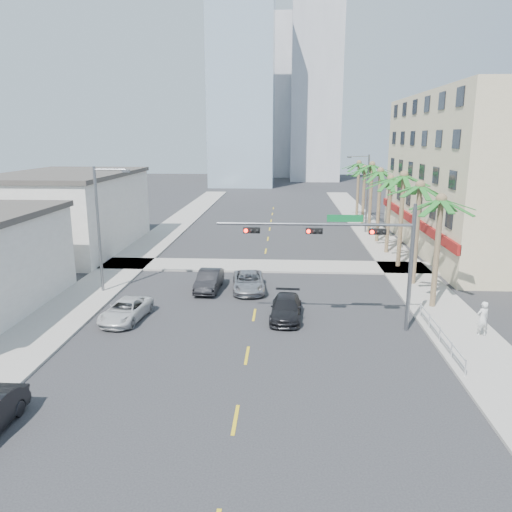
{
  "coord_description": "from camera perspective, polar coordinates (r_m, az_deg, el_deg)",
  "views": [
    {
      "loc": [
        1.87,
        -19.71,
        11.01
      ],
      "look_at": [
        0.03,
        11.41,
        3.5
      ],
      "focal_mm": 35.0,
      "sensor_mm": 36.0,
      "label": 1
    }
  ],
  "objects": [
    {
      "name": "ground",
      "position": [
        22.65,
        -1.85,
        -15.54
      ],
      "size": [
        260.0,
        260.0,
        0.0
      ],
      "primitive_type": "plane",
      "color": "#262628",
      "rests_on": "ground"
    },
    {
      "name": "sidewalk_right",
      "position": [
        42.41,
        17.1,
        -2.01
      ],
      "size": [
        4.0,
        120.0,
        0.15
      ],
      "primitive_type": "cube",
      "color": "gray",
      "rests_on": "ground"
    },
    {
      "name": "sidewalk_left",
      "position": [
        43.46,
        -15.35,
        -1.52
      ],
      "size": [
        4.0,
        120.0,
        0.15
      ],
      "primitive_type": "cube",
      "color": "gray",
      "rests_on": "ground"
    },
    {
      "name": "sidewalk_cross",
      "position": [
        43.16,
        0.79,
        -1.13
      ],
      "size": [
        80.0,
        4.0,
        0.15
      ],
      "primitive_type": "cube",
      "color": "gray",
      "rests_on": "ground"
    },
    {
      "name": "building_right",
      "position": [
        53.74,
        25.67,
        8.48
      ],
      "size": [
        15.25,
        28.0,
        15.0
      ],
      "color": "beige",
      "rests_on": "ground"
    },
    {
      "name": "building_left_far",
      "position": [
        52.8,
        -20.6,
        4.61
      ],
      "size": [
        11.0,
        18.0,
        7.2
      ],
      "primitive_type": "cube",
      "color": "beige",
      "rests_on": "ground"
    },
    {
      "name": "tower_far_left",
      "position": [
        115.86,
        -1.61,
        19.98
      ],
      "size": [
        14.0,
        14.0,
        48.0
      ],
      "primitive_type": "cube",
      "color": "#99B2C6",
      "rests_on": "ground"
    },
    {
      "name": "tower_far_right",
      "position": [
        131.28,
        6.97,
        21.77
      ],
      "size": [
        12.0,
        12.0,
        60.0
      ],
      "primitive_type": "cube",
      "color": "#ADADB2",
      "rests_on": "ground"
    },
    {
      "name": "tower_far_center",
      "position": [
        145.13,
        1.53,
        17.49
      ],
      "size": [
        16.0,
        16.0,
        42.0
      ],
      "primitive_type": "cube",
      "color": "#ADADB2",
      "rests_on": "ground"
    },
    {
      "name": "traffic_signal_mast",
      "position": [
        28.56,
        11.19,
        1.27
      ],
      "size": [
        11.12,
        0.54,
        7.2
      ],
      "color": "slate",
      "rests_on": "ground"
    },
    {
      "name": "palm_tree_0",
      "position": [
        33.4,
        20.42,
        5.95
      ],
      "size": [
        4.8,
        4.8,
        7.8
      ],
      "color": "brown",
      "rests_on": "ground"
    },
    {
      "name": "palm_tree_1",
      "position": [
        38.33,
        18.24,
        7.52
      ],
      "size": [
        4.8,
        4.8,
        8.16
      ],
      "color": "brown",
      "rests_on": "ground"
    },
    {
      "name": "palm_tree_2",
      "position": [
        43.34,
        16.55,
        8.72
      ],
      "size": [
        4.8,
        4.8,
        8.52
      ],
      "color": "brown",
      "rests_on": "ground"
    },
    {
      "name": "palm_tree_3",
      "position": [
        48.45,
        15.13,
        8.43
      ],
      "size": [
        4.8,
        4.8,
        7.8
      ],
      "color": "brown",
      "rests_on": "ground"
    },
    {
      "name": "palm_tree_4",
      "position": [
        53.52,
        14.05,
        9.31
      ],
      "size": [
        4.8,
        4.8,
        8.16
      ],
      "color": "brown",
      "rests_on": "ground"
    },
    {
      "name": "palm_tree_5",
      "position": [
        58.61,
        13.15,
        10.04
      ],
      "size": [
        4.8,
        4.8,
        8.52
      ],
      "color": "brown",
      "rests_on": "ground"
    },
    {
      "name": "palm_tree_6",
      "position": [
        63.77,
        12.34,
        9.71
      ],
      "size": [
        4.8,
        4.8,
        7.8
      ],
      "color": "brown",
      "rests_on": "ground"
    },
    {
      "name": "palm_tree_7",
      "position": [
        68.89,
        11.7,
        10.29
      ],
      "size": [
        4.8,
        4.8,
        8.16
      ],
      "color": "brown",
      "rests_on": "ground"
    },
    {
      "name": "streetlight_left",
      "position": [
        36.57,
        -17.3,
        3.56
      ],
      "size": [
        2.55,
        0.25,
        9.0
      ],
      "color": "slate",
      "rests_on": "ground"
    },
    {
      "name": "streetlight_right",
      "position": [
        58.72,
        12.42,
        7.41
      ],
      "size": [
        2.55,
        0.25,
        9.0
      ],
      "color": "slate",
      "rests_on": "ground"
    },
    {
      "name": "guardrail",
      "position": [
        28.96,
        20.28,
        -8.25
      ],
      "size": [
        0.08,
        8.08,
        1.0
      ],
      "color": "silver",
      "rests_on": "ground"
    },
    {
      "name": "car_parked_far",
      "position": [
        31.69,
        -14.67,
        -6.04
      ],
      "size": [
        2.61,
        4.74,
        1.26
      ],
      "primitive_type": "imported",
      "rotation": [
        0.0,
        0.0,
        -0.12
      ],
      "color": "silver",
      "rests_on": "ground"
    },
    {
      "name": "car_lane_left",
      "position": [
        36.68,
        -5.39,
        -2.79
      ],
      "size": [
        1.72,
        4.51,
        1.47
      ],
      "primitive_type": "imported",
      "rotation": [
        0.0,
        0.0,
        -0.04
      ],
      "color": "black",
      "rests_on": "ground"
    },
    {
      "name": "car_lane_center",
      "position": [
        36.39,
        -0.87,
        -2.95
      ],
      "size": [
        2.72,
        5.07,
        1.35
      ],
      "primitive_type": "imported",
      "rotation": [
        0.0,
        0.0,
        0.1
      ],
      "color": "#A2A1A6",
      "rests_on": "ground"
    },
    {
      "name": "car_lane_right",
      "position": [
        31.02,
        3.45,
        -5.96
      ],
      "size": [
        2.08,
        4.65,
        1.32
      ],
      "primitive_type": "imported",
      "rotation": [
        0.0,
        0.0,
        -0.05
      ],
      "color": "black",
      "rests_on": "ground"
    },
    {
      "name": "pedestrian",
      "position": [
        30.54,
        24.47,
        -6.55
      ],
      "size": [
        0.84,
        0.67,
        2.01
      ],
      "primitive_type": "imported",
      "rotation": [
        0.0,
        0.0,
        3.44
      ],
      "color": "silver",
      "rests_on": "sidewalk_right"
    }
  ]
}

